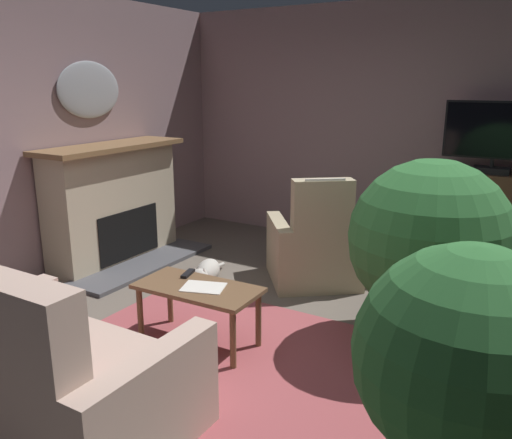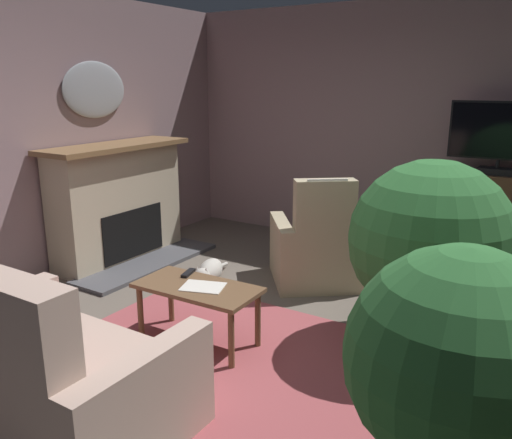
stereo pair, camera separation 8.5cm
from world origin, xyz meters
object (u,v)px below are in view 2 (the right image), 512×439
Objects in this scene: potted_plant_small_fern_corner at (460,364)px; coffee_table at (198,294)px; fireplace at (119,205)px; tv_cabinet at (491,226)px; television at (501,136)px; potted_plant_leafy_by_curtain at (430,243)px; folded_newspaper at (203,287)px; armchair_near_window at (317,250)px; sofa_floral at (48,376)px; tv_remote at (188,273)px; wall_mirror_oval at (95,90)px; cat at (209,272)px.

coffee_table is at bearing 160.43° from potted_plant_small_fern_corner.
tv_cabinet is (3.47, 1.67, -0.11)m from fireplace.
television is 0.68× the size of potted_plant_leafy_by_curtain.
folded_newspaper is (0.05, 0.00, 0.07)m from coffee_table.
tv_cabinet is 1.08× the size of armchair_near_window.
sofa_floral is 2.13m from potted_plant_small_fern_corner.
coffee_table is 5.44× the size of tv_remote.
coffee_table is (2.16, -1.07, -1.41)m from wall_mirror_oval.
television is 2.05m from armchair_near_window.
wall_mirror_oval is 4.82× the size of tv_remote.
cat is at bearing 146.88° from potted_plant_small_fern_corner.
fireplace is 10.14× the size of tv_remote.
television reaches higher than tv_cabinet.
tv_remote is 1.49m from armchair_near_window.
folded_newspaper is (-1.50, -2.74, -0.03)m from tv_cabinet.
television is at bearing 36.98° from cat.
tv_cabinet is 0.88× the size of potted_plant_leafy_by_curtain.
potted_plant_small_fern_corner reaches higher than tv_cabinet.
sofa_floral is 1.14× the size of potted_plant_small_fern_corner.
sofa_floral is at bearing -93.68° from coffee_table.
potted_plant_small_fern_corner reaches higher than cat.
fireplace is 1.18× the size of sofa_floral.
television is 4.37m from sofa_floral.
potted_plant_small_fern_corner reaches higher than coffee_table.
sofa_floral reaches higher than tv_remote.
cat is (-0.47, 0.87, -0.36)m from tv_remote.
tv_cabinet is 3.14m from tv_remote.
fireplace is 2.19m from armchair_near_window.
wall_mirror_oval reaches higher than potted_plant_leafy_by_curtain.
wall_mirror_oval reaches higher than fireplace.
cat is at bearing 104.88° from sofa_floral.
tv_remote is at bearing -124.09° from tv_cabinet.
television is 1.02× the size of coffee_table.
potted_plant_small_fern_corner is (0.38, -3.37, -0.62)m from television.
coffee_table is 3.09× the size of folded_newspaper.
armchair_near_window is 0.89× the size of potted_plant_small_fern_corner.
coffee_table is (-1.56, -2.69, -1.00)m from television.
armchair_near_window is at bearing 84.19° from sofa_floral.
armchair_near_window is (2.36, 0.51, -1.48)m from wall_mirror_oval.
tv_remote is at bearing 144.67° from coffee_table.
armchair_near_window is (0.21, 1.57, -0.06)m from coffee_table.
sofa_floral is at bearing -51.29° from fireplace.
cat is at bearing 13.24° from tv_remote.
fireplace is 1.82× the size of television.
wall_mirror_oval is 0.87× the size of television.
coffee_table is 1.71m from potted_plant_leafy_by_curtain.
potted_plant_leafy_by_curtain is (1.36, 0.87, 0.32)m from folded_newspaper.
tv_cabinet is 3.46m from potted_plant_small_fern_corner.
potted_plant_small_fern_corner is at bearing -126.37° from tv_remote.
fireplace is 2.24m from folded_newspaper.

